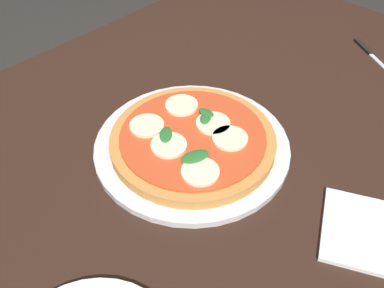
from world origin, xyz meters
TOP-DOWN VIEW (x-y plane):
  - dining_table at (0.00, 0.00)m, footprint 1.50×0.94m
  - serving_tray at (-0.05, -0.01)m, footprint 0.34×0.34m
  - pizza at (-0.05, -0.01)m, footprint 0.28×0.28m
  - napkin at (-0.08, 0.28)m, footprint 0.16×0.14m
  - knife at (-0.54, 0.07)m, footprint 0.10×0.15m

SIDE VIEW (x-z plane):
  - dining_table at x=0.00m, z-range 0.28..1.01m
  - knife at x=-0.54m, z-range 0.74..0.74m
  - napkin at x=-0.08m, z-range 0.74..0.74m
  - serving_tray at x=-0.05m, z-range 0.74..0.75m
  - pizza at x=-0.05m, z-range 0.74..0.78m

